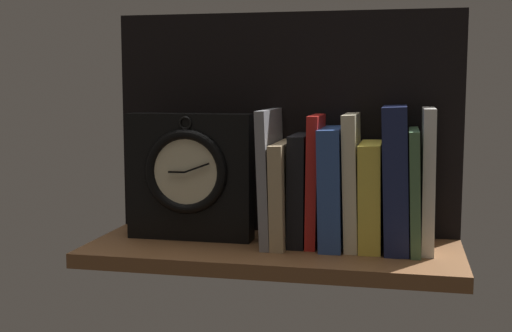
{
  "coord_description": "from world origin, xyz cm",
  "views": [
    {
      "loc": [
        22.01,
        -113.25,
        28.07
      ],
      "look_at": [
        -3.67,
        3.35,
        13.61
      ],
      "focal_mm": 47.28,
      "sensor_mm": 36.0,
      "label": 1
    }
  ],
  "objects_px": {
    "book_red_requiem": "(315,180)",
    "framed_clock": "(189,176)",
    "book_gray_chess": "(271,176)",
    "book_yellow_seinlanguage": "(371,195)",
    "book_cream_twain": "(352,180)",
    "book_green_romantic": "(415,190)",
    "book_black_skeptic": "(300,189)",
    "book_navy_bierce": "(396,178)",
    "book_tan_shortstories": "(284,193)",
    "book_blue_modern": "(333,187)",
    "book_white_catcher": "(428,179)"
  },
  "relations": [
    {
      "from": "book_blue_modern",
      "to": "book_yellow_seinlanguage",
      "type": "bearing_deg",
      "value": 0.0
    },
    {
      "from": "book_blue_modern",
      "to": "framed_clock",
      "type": "height_order",
      "value": "framed_clock"
    },
    {
      "from": "book_black_skeptic",
      "to": "book_blue_modern",
      "type": "height_order",
      "value": "book_blue_modern"
    },
    {
      "from": "book_gray_chess",
      "to": "book_blue_modern",
      "type": "relative_size",
      "value": 1.15
    },
    {
      "from": "book_tan_shortstories",
      "to": "framed_clock",
      "type": "relative_size",
      "value": 0.78
    },
    {
      "from": "book_yellow_seinlanguage",
      "to": "book_white_catcher",
      "type": "height_order",
      "value": "book_white_catcher"
    },
    {
      "from": "book_black_skeptic",
      "to": "book_navy_bierce",
      "type": "xyz_separation_m",
      "value": [
        0.17,
        0.0,
        0.03
      ]
    },
    {
      "from": "book_gray_chess",
      "to": "book_yellow_seinlanguage",
      "type": "xyz_separation_m",
      "value": [
        0.18,
        0.0,
        -0.03
      ]
    },
    {
      "from": "book_blue_modern",
      "to": "book_navy_bierce",
      "type": "xyz_separation_m",
      "value": [
        0.11,
        0.0,
        0.02
      ]
    },
    {
      "from": "book_green_romantic",
      "to": "framed_clock",
      "type": "bearing_deg",
      "value": -178.2
    },
    {
      "from": "book_black_skeptic",
      "to": "book_white_catcher",
      "type": "height_order",
      "value": "book_white_catcher"
    },
    {
      "from": "book_gray_chess",
      "to": "book_cream_twain",
      "type": "distance_m",
      "value": 0.14
    },
    {
      "from": "book_yellow_seinlanguage",
      "to": "framed_clock",
      "type": "relative_size",
      "value": 0.79
    },
    {
      "from": "framed_clock",
      "to": "book_cream_twain",
      "type": "bearing_deg",
      "value": 2.46
    },
    {
      "from": "book_red_requiem",
      "to": "book_cream_twain",
      "type": "height_order",
      "value": "book_cream_twain"
    },
    {
      "from": "book_blue_modern",
      "to": "book_navy_bierce",
      "type": "height_order",
      "value": "book_navy_bierce"
    },
    {
      "from": "book_yellow_seinlanguage",
      "to": "book_green_romantic",
      "type": "relative_size",
      "value": 0.88
    },
    {
      "from": "book_gray_chess",
      "to": "framed_clock",
      "type": "distance_m",
      "value": 0.15
    },
    {
      "from": "book_navy_bierce",
      "to": "book_yellow_seinlanguage",
      "type": "bearing_deg",
      "value": 180.0
    },
    {
      "from": "book_tan_shortstories",
      "to": "book_cream_twain",
      "type": "relative_size",
      "value": 0.78
    },
    {
      "from": "book_tan_shortstories",
      "to": "book_navy_bierce",
      "type": "distance_m",
      "value": 0.2
    },
    {
      "from": "book_navy_bierce",
      "to": "book_green_romantic",
      "type": "xyz_separation_m",
      "value": [
        0.03,
        0.0,
        -0.02
      ]
    },
    {
      "from": "book_navy_bierce",
      "to": "book_green_romantic",
      "type": "height_order",
      "value": "book_navy_bierce"
    },
    {
      "from": "book_navy_bierce",
      "to": "book_green_romantic",
      "type": "distance_m",
      "value": 0.04
    },
    {
      "from": "book_yellow_seinlanguage",
      "to": "book_cream_twain",
      "type": "bearing_deg",
      "value": 180.0
    },
    {
      "from": "book_white_catcher",
      "to": "framed_clock",
      "type": "relative_size",
      "value": 1.06
    },
    {
      "from": "book_blue_modern",
      "to": "book_yellow_seinlanguage",
      "type": "xyz_separation_m",
      "value": [
        0.07,
        0.0,
        -0.01
      ]
    },
    {
      "from": "book_gray_chess",
      "to": "book_black_skeptic",
      "type": "height_order",
      "value": "book_gray_chess"
    },
    {
      "from": "book_tan_shortstories",
      "to": "book_blue_modern",
      "type": "distance_m",
      "value": 0.09
    },
    {
      "from": "framed_clock",
      "to": "book_yellow_seinlanguage",
      "type": "bearing_deg",
      "value": 2.21
    },
    {
      "from": "book_gray_chess",
      "to": "book_navy_bierce",
      "type": "distance_m",
      "value": 0.22
    },
    {
      "from": "book_cream_twain",
      "to": "book_blue_modern",
      "type": "bearing_deg",
      "value": 180.0
    },
    {
      "from": "book_black_skeptic",
      "to": "book_red_requiem",
      "type": "xyz_separation_m",
      "value": [
        0.03,
        0.0,
        0.02
      ]
    },
    {
      "from": "book_cream_twain",
      "to": "book_white_catcher",
      "type": "bearing_deg",
      "value": 0.0
    },
    {
      "from": "book_navy_bierce",
      "to": "book_white_catcher",
      "type": "distance_m",
      "value": 0.05
    },
    {
      "from": "book_black_skeptic",
      "to": "book_blue_modern",
      "type": "bearing_deg",
      "value": 0.0
    },
    {
      "from": "book_navy_bierce",
      "to": "framed_clock",
      "type": "height_order",
      "value": "book_navy_bierce"
    },
    {
      "from": "book_black_skeptic",
      "to": "book_red_requiem",
      "type": "distance_m",
      "value": 0.03
    },
    {
      "from": "book_red_requiem",
      "to": "book_yellow_seinlanguage",
      "type": "bearing_deg",
      "value": 0.0
    },
    {
      "from": "book_navy_bierce",
      "to": "framed_clock",
      "type": "relative_size",
      "value": 1.07
    },
    {
      "from": "book_gray_chess",
      "to": "book_tan_shortstories",
      "type": "relative_size",
      "value": 1.32
    },
    {
      "from": "book_black_skeptic",
      "to": "book_yellow_seinlanguage",
      "type": "bearing_deg",
      "value": 0.0
    },
    {
      "from": "book_green_romantic",
      "to": "book_black_skeptic",
      "type": "bearing_deg",
      "value": 180.0
    },
    {
      "from": "book_gray_chess",
      "to": "book_yellow_seinlanguage",
      "type": "height_order",
      "value": "book_gray_chess"
    },
    {
      "from": "framed_clock",
      "to": "book_red_requiem",
      "type": "bearing_deg",
      "value": 3.15
    },
    {
      "from": "book_black_skeptic",
      "to": "book_yellow_seinlanguage",
      "type": "relative_size",
      "value": 1.07
    },
    {
      "from": "book_gray_chess",
      "to": "book_red_requiem",
      "type": "relative_size",
      "value": 1.04
    },
    {
      "from": "book_red_requiem",
      "to": "framed_clock",
      "type": "bearing_deg",
      "value": -176.85
    },
    {
      "from": "book_gray_chess",
      "to": "book_black_skeptic",
      "type": "distance_m",
      "value": 0.06
    },
    {
      "from": "book_tan_shortstories",
      "to": "book_yellow_seinlanguage",
      "type": "xyz_separation_m",
      "value": [
        0.15,
        0.0,
        0.0
      ]
    }
  ]
}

